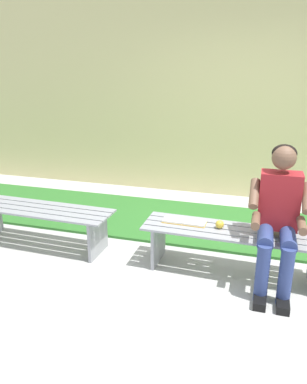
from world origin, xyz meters
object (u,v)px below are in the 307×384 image
object	(u,v)px
apple	(220,224)
bench_far	(40,217)
person_seated	(279,214)
bench_near	(232,241)
book_open	(184,221)

from	to	relation	value
apple	bench_far	bearing A→B (deg)	0.44
bench_far	person_seated	distance (m)	2.41
person_seated	apple	distance (m)	0.54
bench_near	bench_far	size ratio (longest dim) A/B	1.03
bench_far	apple	distance (m)	1.90
bench_near	person_seated	xyz separation A→B (m)	(-0.37, 0.10, 0.35)
bench_far	bench_near	bearing A→B (deg)	-180.00
bench_far	person_seated	size ratio (longest dim) A/B	1.30
bench_far	person_seated	bearing A→B (deg)	177.62
bench_near	book_open	bearing A→B (deg)	-7.01
bench_near	apple	distance (m)	0.18
bench_far	apple	world-z (taller)	apple
person_seated	book_open	xyz separation A→B (m)	(0.83, -0.16, -0.23)
bench_far	person_seated	xyz separation A→B (m)	(-2.38, 0.10, 0.35)
book_open	bench_far	bearing A→B (deg)	3.72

